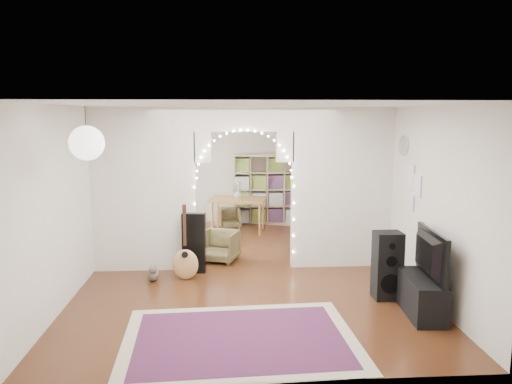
{
  "coord_description": "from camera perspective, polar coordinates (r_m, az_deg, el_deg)",
  "views": [
    {
      "loc": [
        -0.34,
        -8.23,
        2.57
      ],
      "look_at": [
        0.22,
        0.3,
        1.25
      ],
      "focal_mm": 35.0,
      "sensor_mm": 36.0,
      "label": 1
    }
  ],
  "objects": [
    {
      "name": "fairy_lights",
      "position": [
        8.17,
        -1.33,
        1.63
      ],
      "size": [
        1.64,
        0.04,
        1.6
      ],
      "primitive_type": null,
      "color": "#FFEABF",
      "rests_on": "divider_wall"
    },
    {
      "name": "picture_frames",
      "position": [
        7.83,
        17.39,
        0.55
      ],
      "size": [
        0.02,
        0.5,
        0.7
      ],
      "primitive_type": null,
      "color": "white",
      "rests_on": "wall_right"
    },
    {
      "name": "media_console",
      "position": [
        6.93,
        18.36,
        -11.2
      ],
      "size": [
        0.47,
        1.03,
        0.5
      ],
      "primitive_type": "cube",
      "rotation": [
        0.0,
        0.0,
        -0.07
      ],
      "color": "black",
      "rests_on": "floor"
    },
    {
      "name": "area_rug",
      "position": [
        6.0,
        -1.83,
        -16.45
      ],
      "size": [
        2.78,
        2.13,
        0.02
      ],
      "primitive_type": "cube",
      "rotation": [
        0.0,
        0.0,
        0.05
      ],
      "color": "maroon",
      "rests_on": "floor"
    },
    {
      "name": "window",
      "position": [
        10.31,
        -15.67,
        2.52
      ],
      "size": [
        0.04,
        1.2,
        1.4
      ],
      "primitive_type": "cube",
      "color": "white",
      "rests_on": "wall_left"
    },
    {
      "name": "ceiling_fan",
      "position": [
        10.24,
        -1.86,
        7.84
      ],
      "size": [
        1.1,
        1.1,
        0.3
      ],
      "primitive_type": null,
      "color": "gold",
      "rests_on": "ceiling"
    },
    {
      "name": "wall_clock",
      "position": [
        8.15,
        16.58,
        5.14
      ],
      "size": [
        0.03,
        0.31,
        0.31
      ],
      "primitive_type": "cylinder",
      "rotation": [
        0.0,
        1.57,
        0.0
      ],
      "color": "white",
      "rests_on": "wall_right"
    },
    {
      "name": "ceiling",
      "position": [
        8.24,
        -1.4,
        9.71
      ],
      "size": [
        5.0,
        7.5,
        0.02
      ],
      "primitive_type": "cube",
      "color": "white",
      "rests_on": "wall_back"
    },
    {
      "name": "guitar_case",
      "position": [
        8.26,
        -7.1,
        -5.8
      ],
      "size": [
        0.39,
        0.18,
        0.99
      ],
      "primitive_type": "cube",
      "rotation": [
        0.0,
        0.0,
        -0.14
      ],
      "color": "black",
      "rests_on": "floor"
    },
    {
      "name": "divider_wall",
      "position": [
        8.32,
        -1.37,
        0.89
      ],
      "size": [
        5.0,
        0.2,
        2.7
      ],
      "color": "silver",
      "rests_on": "floor"
    },
    {
      "name": "dining_chair_right",
      "position": [
        8.88,
        -4.17,
        -6.19
      ],
      "size": [
        0.75,
        0.76,
        0.55
      ],
      "primitive_type": "imported",
      "rotation": [
        0.0,
        0.0,
        -0.32
      ],
      "color": "brown",
      "rests_on": "floor"
    },
    {
      "name": "flower_vase",
      "position": [
        10.97,
        -2.07,
        -0.23
      ],
      "size": [
        0.21,
        0.21,
        0.19
      ],
      "primitive_type": "imported",
      "rotation": [
        0.0,
        0.0,
        -0.19
      ],
      "color": "white",
      "rests_on": "dining_table"
    },
    {
      "name": "wall_left",
      "position": [
        8.59,
        -18.26,
        0.2
      ],
      "size": [
        0.02,
        7.5,
        2.7
      ],
      "primitive_type": "cube",
      "color": "silver",
      "rests_on": "floor"
    },
    {
      "name": "tv",
      "position": [
        6.77,
        18.58,
        -6.73
      ],
      "size": [
        0.22,
        1.08,
        0.62
      ],
      "primitive_type": "imported",
      "rotation": [
        0.0,
        0.0,
        1.5
      ],
      "color": "black",
      "rests_on": "media_console"
    },
    {
      "name": "dining_table",
      "position": [
        11.0,
        -2.06,
        -1.1
      ],
      "size": [
        1.33,
        1.01,
        0.76
      ],
      "rotation": [
        0.0,
        0.0,
        -0.19
      ],
      "color": "brown",
      "rests_on": "floor"
    },
    {
      "name": "tabby_cat",
      "position": [
        8.05,
        -11.68,
        -9.07
      ],
      "size": [
        0.24,
        0.46,
        0.3
      ],
      "rotation": [
        0.0,
        0.0,
        0.14
      ],
      "color": "brown",
      "rests_on": "floor"
    },
    {
      "name": "dining_chair_left",
      "position": [
        11.49,
        -3.01,
        -2.98
      ],
      "size": [
        0.54,
        0.56,
        0.45
      ],
      "primitive_type": "imported",
      "rotation": [
        0.0,
        0.0,
        0.13
      ],
      "color": "brown",
      "rests_on": "floor"
    },
    {
      "name": "wall_back",
      "position": [
        12.05,
        -2.12,
        2.98
      ],
      "size": [
        5.0,
        0.02,
        2.7
      ],
      "primitive_type": "cube",
      "color": "silver",
      "rests_on": "floor"
    },
    {
      "name": "floor",
      "position": [
        8.63,
        -1.33,
        -8.53
      ],
      "size": [
        7.5,
        7.5,
        0.0
      ],
      "primitive_type": "plane",
      "color": "black",
      "rests_on": "ground"
    },
    {
      "name": "paper_lantern",
      "position": [
        6.04,
        -18.78,
        5.32
      ],
      "size": [
        0.4,
        0.4,
        0.4
      ],
      "primitive_type": "sphere",
      "color": "white",
      "rests_on": "ceiling"
    },
    {
      "name": "acoustic_guitar",
      "position": [
        7.93,
        -8.11,
        -6.84
      ],
      "size": [
        0.43,
        0.21,
        1.02
      ],
      "rotation": [
        0.0,
        0.0,
        0.17
      ],
      "color": "tan",
      "rests_on": "floor"
    },
    {
      "name": "floor_speaker",
      "position": [
        7.3,
        14.78,
        -8.14
      ],
      "size": [
        0.38,
        0.34,
        0.96
      ],
      "rotation": [
        0.0,
        0.0,
        0.02
      ],
      "color": "black",
      "rests_on": "floor"
    },
    {
      "name": "wall_right",
      "position": [
        8.79,
        15.14,
        0.52
      ],
      "size": [
        0.02,
        7.5,
        2.7
      ],
      "primitive_type": "cube",
      "color": "silver",
      "rests_on": "floor"
    },
    {
      "name": "wall_front",
      "position": [
        4.65,
        0.6,
        -6.36
      ],
      "size": [
        5.0,
        0.02,
        2.7
      ],
      "primitive_type": "cube",
      "color": "silver",
      "rests_on": "floor"
    },
    {
      "name": "bookcase",
      "position": [
        11.9,
        1.25,
        0.35
      ],
      "size": [
        1.65,
        0.85,
        1.64
      ],
      "primitive_type": "cube",
      "rotation": [
        0.0,
        0.0,
        -0.29
      ],
      "color": "tan",
      "rests_on": "floor"
    }
  ]
}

